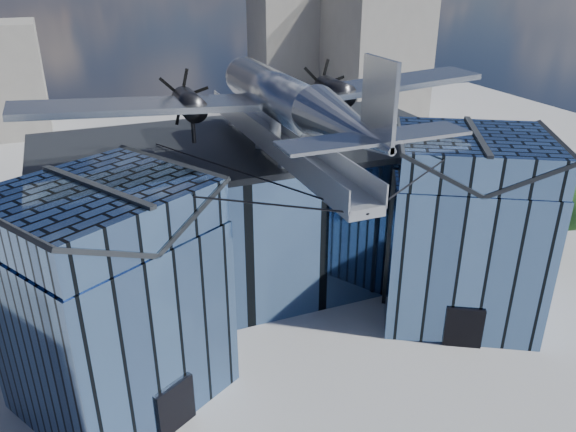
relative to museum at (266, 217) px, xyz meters
name	(u,v)px	position (x,y,z in m)	size (l,w,h in m)	color
ground_plane	(300,336)	(0.00, -5.82, -5.54)	(120.00, 120.00, 0.00)	gray
museum	(266,217)	(0.00, 0.00, 0.00)	(32.88, 24.50, 17.60)	#4A6996
bg_towers	(159,52)	(1.45, 44.67, 4.47)	(77.00, 24.50, 26.00)	gray
tree_plaza_e	(543,209)	(21.74, -2.45, -2.07)	(3.36, 3.36, 5.12)	#372516
tree_side_e	(569,205)	(22.89, -3.71, -1.43)	(4.99, 4.99, 6.08)	#372516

